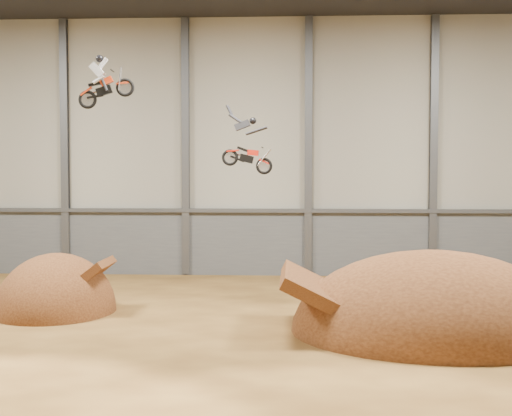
{
  "coord_description": "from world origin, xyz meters",
  "views": [
    {
      "loc": [
        2.51,
        -23.76,
        5.71
      ],
      "look_at": [
        1.06,
        4.0,
        4.25
      ],
      "focal_mm": 50.0,
      "sensor_mm": 36.0,
      "label": 1
    }
  ],
  "objects": [
    {
      "name": "landing_ramp",
      "position": [
        7.49,
        1.44,
        0.0
      ],
      "size": [
        10.05,
        8.89,
        5.8
      ],
      "primitive_type": "ellipsoid",
      "color": "#432210",
      "rests_on": "ground"
    },
    {
      "name": "steel_column_2",
      "position": [
        -3.33,
        14.8,
        7.0
      ],
      "size": [
        0.4,
        0.36,
        13.9
      ],
      "primitive_type": "cube",
      "color": "#47494F",
      "rests_on": "ground"
    },
    {
      "name": "steel_rail",
      "position": [
        0.0,
        14.75,
        3.55
      ],
      "size": [
        39.8,
        0.35,
        0.2
      ],
      "primitive_type": "cube",
      "color": "#47494F",
      "rests_on": "lower_band_back"
    },
    {
      "name": "fmx_rider_a",
      "position": [
        -4.56,
        3.42,
        9.34
      ],
      "size": [
        2.76,
        1.05,
        2.57
      ],
      "primitive_type": null,
      "rotation": [
        0.0,
        -0.31,
        0.08
      ],
      "color": "red"
    },
    {
      "name": "back_wall",
      "position": [
        0.0,
        15.0,
        7.0
      ],
      "size": [
        40.0,
        0.1,
        14.0
      ],
      "primitive_type": "cube",
      "color": "#9E9B8C",
      "rests_on": "ground"
    },
    {
      "name": "steel_column_3",
      "position": [
        3.33,
        14.8,
        7.0
      ],
      "size": [
        0.4,
        0.36,
        13.9
      ],
      "primitive_type": "cube",
      "color": "#47494F",
      "rests_on": "ground"
    },
    {
      "name": "takeoff_ramp",
      "position": [
        -7.07,
        4.33,
        0.0
      ],
      "size": [
        4.77,
        5.5,
        4.77
      ],
      "primitive_type": "ellipsoid",
      "color": "#432210",
      "rests_on": "ground"
    },
    {
      "name": "lower_band_back",
      "position": [
        0.0,
        14.9,
        1.75
      ],
      "size": [
        39.8,
        0.18,
        3.5
      ],
      "primitive_type": "cube",
      "color": "#52555A",
      "rests_on": "ground"
    },
    {
      "name": "floor",
      "position": [
        0.0,
        0.0,
        0.0
      ],
      "size": [
        40.0,
        40.0,
        0.0
      ],
      "primitive_type": "plane",
      "color": "#553616",
      "rests_on": "ground"
    },
    {
      "name": "steel_column_4",
      "position": [
        10.0,
        14.8,
        7.0
      ],
      "size": [
        0.4,
        0.36,
        13.9
      ],
      "primitive_type": "cube",
      "color": "#47494F",
      "rests_on": "ground"
    },
    {
      "name": "fmx_rider_b",
      "position": [
        0.57,
        4.97,
        6.94
      ],
      "size": [
        3.28,
        0.91,
        2.96
      ],
      "primitive_type": null,
      "rotation": [
        0.0,
        0.24,
        -0.04
      ],
      "color": "red"
    },
    {
      "name": "steel_column_1",
      "position": [
        -10.0,
        14.8,
        7.0
      ],
      "size": [
        0.4,
        0.36,
        13.9
      ],
      "primitive_type": "cube",
      "color": "#47494F",
      "rests_on": "ground"
    }
  ]
}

